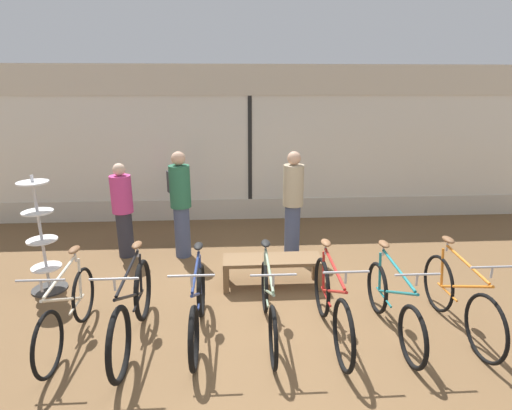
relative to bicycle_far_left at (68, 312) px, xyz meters
name	(u,v)px	position (x,y,z in m)	size (l,w,h in m)	color
ground_plane	(265,321)	(2.21, 0.29, -0.38)	(24.00, 24.00, 0.00)	brown
shop_back_wall	(250,144)	(2.21, 4.29, 1.26)	(12.00, 0.08, 3.20)	beige
bicycle_far_left	(68,312)	(0.00, 0.00, 0.00)	(0.46, 1.65, 1.02)	black
bicycle_left	(132,311)	(0.72, -0.05, 0.02)	(0.46, 1.83, 1.06)	black
bicycle_center_left	(198,308)	(1.43, 0.02, -0.02)	(0.46, 1.66, 1.01)	black
bicycle_center	(268,305)	(2.23, 0.04, -0.01)	(0.46, 1.72, 1.01)	black
bicycle_center_right	(331,305)	(2.94, -0.06, 0.02)	(0.46, 1.74, 1.05)	black
bicycle_right	(393,305)	(3.66, -0.05, -0.01)	(0.46, 1.69, 1.01)	black
bicycle_far_right	(459,299)	(4.45, -0.03, 0.02)	(0.46, 1.72, 1.04)	black
accessory_rack	(43,245)	(-0.78, 1.26, 0.30)	(0.48, 0.48, 1.67)	#333333
display_bench	(272,263)	(2.39, 1.19, -0.03)	(1.40, 0.44, 0.43)	brown
customer_near_rack	(123,209)	(0.03, 2.40, 0.45)	(0.47, 0.47, 1.60)	#2D2D38
customer_by_window	(293,201)	(2.85, 2.35, 0.55)	(0.48, 0.48, 1.77)	#424C6B
customer_mid_floor	(180,201)	(0.98, 2.36, 0.59)	(0.47, 0.56, 1.79)	#424C6B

